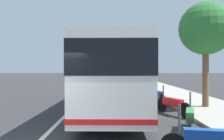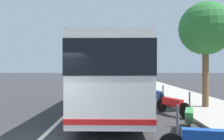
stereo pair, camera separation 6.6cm
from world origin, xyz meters
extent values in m
cube|color=#9E998E|center=(10.00, -7.05, 0.07)|extent=(110.00, 3.60, 0.14)
cube|color=silver|center=(10.00, 0.00, 0.00)|extent=(110.00, 0.16, 0.01)
cube|color=silver|center=(6.90, -2.10, 1.78)|extent=(12.21, 2.68, 2.85)
cube|color=black|center=(6.90, -2.10, 2.38)|extent=(12.25, 2.72, 1.03)
cube|color=red|center=(6.90, -2.10, 0.60)|extent=(12.24, 2.71, 0.16)
cylinder|color=black|center=(10.81, -0.98, 0.50)|extent=(1.00, 0.31, 1.00)
cylinder|color=black|center=(10.78, -3.31, 0.50)|extent=(1.00, 0.31, 1.00)
cylinder|color=black|center=(3.01, -0.89, 0.50)|extent=(1.00, 0.31, 1.00)
cylinder|color=black|center=(2.99, -3.22, 0.50)|extent=(1.00, 0.31, 1.00)
cube|color=#1947A5|center=(-0.41, -4.29, 0.55)|extent=(0.47, 1.31, 0.35)
cylinder|color=#4C4C51|center=(-0.28, -3.57, 0.90)|extent=(0.06, 0.06, 0.70)
cylinder|color=black|center=(2.68, -4.85, 0.30)|extent=(0.60, 0.28, 0.61)
cylinder|color=black|center=(1.32, -4.36, 0.30)|extent=(0.60, 0.28, 0.61)
cube|color=#338C3F|center=(2.00, -4.61, 0.55)|extent=(1.10, 0.59, 0.33)
cylinder|color=#4C4C51|center=(2.58, -4.81, 0.90)|extent=(0.06, 0.06, 0.70)
cylinder|color=black|center=(5.36, -4.43, 0.33)|extent=(0.63, 0.35, 0.66)
cylinder|color=black|center=(3.94, -5.09, 0.33)|extent=(0.63, 0.35, 0.66)
cube|color=red|center=(4.65, -4.76, 0.58)|extent=(1.17, 0.71, 0.34)
cylinder|color=#4C4C51|center=(5.26, -4.48, 0.93)|extent=(0.06, 0.06, 0.70)
cylinder|color=black|center=(8.52, -4.70, 0.32)|extent=(0.65, 0.14, 0.64)
cylinder|color=black|center=(6.97, -4.85, 0.32)|extent=(0.65, 0.14, 0.64)
cube|color=#1947A5|center=(7.74, -4.77, 0.57)|extent=(1.19, 0.35, 0.37)
cylinder|color=#4C4C51|center=(8.40, -4.71, 0.92)|extent=(0.06, 0.06, 0.70)
cube|color=silver|center=(26.89, -2.88, 0.56)|extent=(4.76, 1.98, 0.75)
cube|color=black|center=(26.98, -2.88, 1.17)|extent=(2.41, 1.72, 0.48)
cylinder|color=black|center=(28.47, -2.16, 0.32)|extent=(0.65, 0.25, 0.64)
cylinder|color=black|center=(28.40, -3.75, 0.32)|extent=(0.65, 0.25, 0.64)
cylinder|color=black|center=(25.39, -2.01, 0.32)|extent=(0.65, 0.25, 0.64)
cylinder|color=black|center=(25.31, -3.60, 0.32)|extent=(0.65, 0.25, 0.64)
cube|color=silver|center=(44.80, -1.66, 0.60)|extent=(4.05, 1.92, 0.84)
cube|color=black|center=(44.65, -1.66, 1.31)|extent=(2.07, 1.74, 0.57)
cylinder|color=black|center=(46.11, -0.79, 0.32)|extent=(0.64, 0.23, 0.64)
cylinder|color=black|center=(46.14, -2.48, 0.32)|extent=(0.64, 0.23, 0.64)
cylinder|color=black|center=(43.46, -0.83, 0.32)|extent=(0.64, 0.23, 0.64)
cylinder|color=black|center=(43.49, -2.52, 0.32)|extent=(0.64, 0.23, 0.64)
cube|color=silver|center=(35.71, -2.20, 0.54)|extent=(4.61, 1.82, 0.72)
cube|color=black|center=(35.68, -2.20, 1.14)|extent=(2.21, 1.63, 0.49)
cylinder|color=black|center=(37.20, -1.38, 0.32)|extent=(0.64, 0.23, 0.64)
cylinder|color=black|center=(37.23, -2.95, 0.32)|extent=(0.64, 0.23, 0.64)
cylinder|color=black|center=(34.18, -1.44, 0.32)|extent=(0.64, 0.23, 0.64)
cylinder|color=black|center=(34.22, -3.01, 0.32)|extent=(0.64, 0.23, 0.64)
cylinder|color=brown|center=(6.04, -6.81, 1.65)|extent=(0.31, 0.31, 3.31)
sphere|color=#286B2D|center=(6.04, -6.81, 4.11)|extent=(2.68, 2.68, 2.68)
camera|label=1|loc=(-5.22, -2.07, 2.05)|focal=35.51mm
camera|label=2|loc=(-5.22, -2.13, 2.05)|focal=35.51mm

